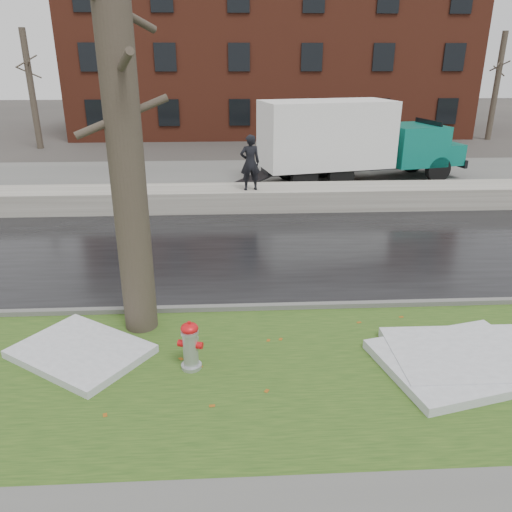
{
  "coord_description": "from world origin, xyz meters",
  "views": [
    {
      "loc": [
        -0.88,
        -8.27,
        4.91
      ],
      "look_at": [
        -0.36,
        1.59,
        1.0
      ],
      "focal_mm": 35.0,
      "sensor_mm": 36.0,
      "label": 1
    }
  ],
  "objects_px": {
    "fire_hydrant": "(190,343)",
    "box_truck": "(350,140)",
    "tree": "(123,121)",
    "worker": "(250,163)"
  },
  "relations": [
    {
      "from": "fire_hydrant",
      "to": "box_truck",
      "type": "height_order",
      "value": "box_truck"
    },
    {
      "from": "fire_hydrant",
      "to": "worker",
      "type": "bearing_deg",
      "value": 97.0
    },
    {
      "from": "tree",
      "to": "box_truck",
      "type": "xyz_separation_m",
      "value": [
        6.79,
        12.13,
        -2.15
      ]
    },
    {
      "from": "fire_hydrant",
      "to": "tree",
      "type": "height_order",
      "value": "tree"
    },
    {
      "from": "box_truck",
      "to": "worker",
      "type": "distance_m",
      "value": 6.03
    },
    {
      "from": "fire_hydrant",
      "to": "box_truck",
      "type": "bearing_deg",
      "value": 82.61
    },
    {
      "from": "fire_hydrant",
      "to": "worker",
      "type": "distance_m",
      "value": 9.6
    },
    {
      "from": "fire_hydrant",
      "to": "box_truck",
      "type": "distance_m",
      "value": 14.83
    },
    {
      "from": "fire_hydrant",
      "to": "worker",
      "type": "height_order",
      "value": "worker"
    },
    {
      "from": "worker",
      "to": "tree",
      "type": "bearing_deg",
      "value": 63.1
    }
  ]
}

